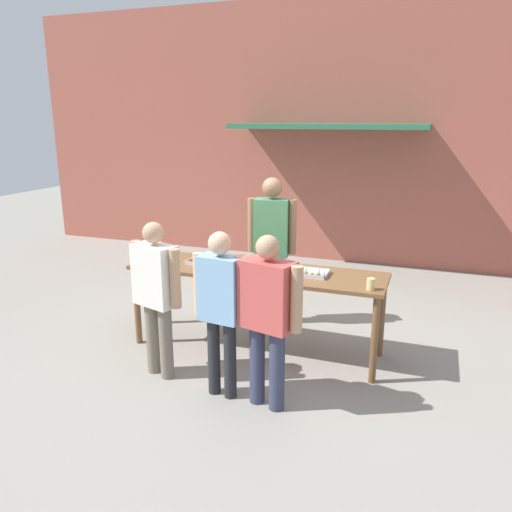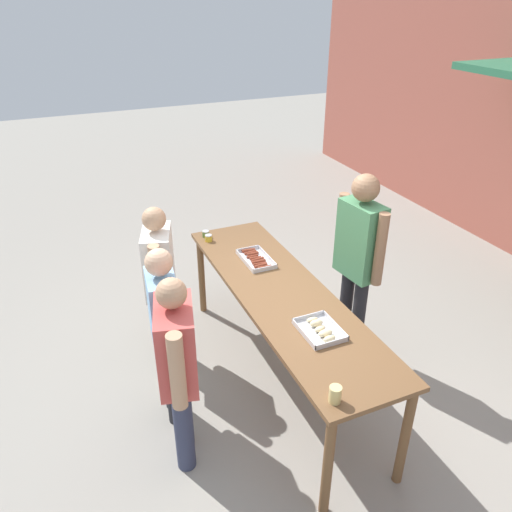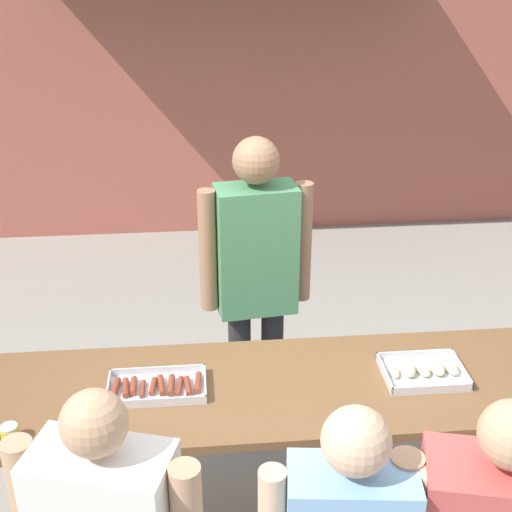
{
  "view_description": "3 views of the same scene",
  "coord_description": "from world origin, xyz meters",
  "views": [
    {
      "loc": [
        1.77,
        -4.87,
        2.52
      ],
      "look_at": [
        0.0,
        0.0,
        1.09
      ],
      "focal_mm": 35.0,
      "sensor_mm": 36.0,
      "label": 1
    },
    {
      "loc": [
        3.17,
        -1.62,
        3.22
      ],
      "look_at": [
        -0.59,
        0.01,
        0.99
      ],
      "focal_mm": 35.0,
      "sensor_mm": 36.0,
      "label": 2
    },
    {
      "loc": [
        -0.4,
        -2.58,
        2.82
      ],
      "look_at": [
        -0.08,
        0.8,
        1.2
      ],
      "focal_mm": 50.0,
      "sensor_mm": 36.0,
      "label": 3
    }
  ],
  "objects": [
    {
      "name": "food_tray_sausages",
      "position": [
        -0.59,
        0.01,
        0.96
      ],
      "size": [
        0.43,
        0.24,
        0.04
      ],
      "color": "silver",
      "rests_on": "serving_table"
    },
    {
      "name": "food_tray_buns",
      "position": [
        0.61,
        0.02,
        0.96
      ],
      "size": [
        0.37,
        0.28,
        0.06
      ],
      "color": "silver",
      "rests_on": "serving_table"
    },
    {
      "name": "condiment_jar_mustard",
      "position": [
        -1.26,
        -0.26,
        0.98
      ],
      "size": [
        0.07,
        0.07,
        0.07
      ],
      "color": "#567A38",
      "rests_on": "serving_table"
    },
    {
      "name": "person_server_behind_table",
      "position": [
        -0.08,
        0.8,
        1.11
      ],
      "size": [
        0.6,
        0.28,
        1.85
      ],
      "rotation": [
        0.0,
        0.0,
        0.12
      ],
      "color": "#232328",
      "rests_on": "ground"
    },
    {
      "name": "person_customer_holding_hotdog",
      "position": [
        -0.72,
        -0.88,
        0.93
      ],
      "size": [
        0.62,
        0.36,
        1.58
      ],
      "rotation": [
        0.0,
        0.0,
        2.84
      ],
      "color": "#756B5B",
      "rests_on": "ground"
    },
    {
      "name": "person_customer_waiting_in_line",
      "position": [
        0.03,
        -1.02,
        0.94
      ],
      "size": [
        0.56,
        0.25,
        1.58
      ],
      "rotation": [
        0.0,
        0.0,
        3.03
      ],
      "color": "#232328",
      "rests_on": "ground"
    },
    {
      "name": "condiment_jar_ketchup",
      "position": [
        -1.16,
        -0.26,
        0.98
      ],
      "size": [
        0.07,
        0.07,
        0.07
      ],
      "color": "gold",
      "rests_on": "serving_table"
    },
    {
      "name": "building_facade_back",
      "position": [
        0.0,
        3.98,
        2.26
      ],
      "size": [
        12.0,
        1.11,
        4.5
      ],
      "color": "#A85647",
      "rests_on": "ground"
    },
    {
      "name": "person_customer_with_cup",
      "position": [
        0.48,
        -1.05,
        0.93
      ],
      "size": [
        0.66,
        0.36,
        1.59
      ],
      "rotation": [
        0.0,
        0.0,
        2.9
      ],
      "color": "#333851",
      "rests_on": "ground"
    },
    {
      "name": "ground_plane",
      "position": [
        0.0,
        0.0,
        0.0
      ],
      "size": [
        24.0,
        24.0,
        0.0
      ],
      "primitive_type": "plane",
      "color": "gray"
    },
    {
      "name": "serving_table",
      "position": [
        0.0,
        0.0,
        0.84
      ],
      "size": [
        2.8,
        0.75,
        0.94
      ],
      "color": "brown",
      "rests_on": "ground"
    },
    {
      "name": "beer_cup",
      "position": [
        1.26,
        -0.26,
        1.0
      ],
      "size": [
        0.08,
        0.08,
        0.11
      ],
      "color": "#DBC67A",
      "rests_on": "serving_table"
    }
  ]
}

